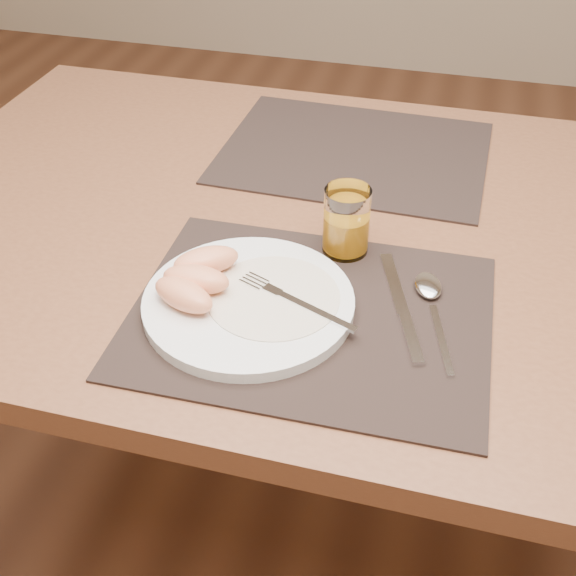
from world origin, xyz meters
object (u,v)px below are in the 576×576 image
at_px(plate, 249,303).
at_px(juice_glass, 346,224).
at_px(placemat_near, 310,315).
at_px(table, 328,265).
at_px(knife, 404,314).
at_px(spoon, 430,293).
at_px(placemat_far, 354,152).
at_px(fork, 287,298).

relative_size(plate, juice_glass, 2.77).
bearing_deg(placemat_near, table, 95.83).
height_order(knife, spoon, spoon).
bearing_deg(spoon, placemat_far, 114.79).
height_order(spoon, juice_glass, juice_glass).
distance_m(placemat_far, plate, 0.45).
distance_m(placemat_near, spoon, 0.16).
bearing_deg(fork, placemat_near, -4.99).
relative_size(plate, knife, 1.27).
bearing_deg(fork, spoon, 22.34).
bearing_deg(table, placemat_near, -84.17).
distance_m(placemat_far, spoon, 0.40).
xyz_separation_m(table, knife, (0.14, -0.19, 0.09)).
height_order(knife, juice_glass, juice_glass).
height_order(table, knife, knife).
bearing_deg(table, fork, -92.23).
bearing_deg(placemat_near, spoon, 27.44).
relative_size(placemat_far, plate, 1.67).
bearing_deg(knife, table, 125.24).
bearing_deg(knife, plate, -169.96).
bearing_deg(placemat_near, juice_glass, 84.34).
height_order(plate, knife, plate).
bearing_deg(plate, juice_glass, 58.95).
xyz_separation_m(table, juice_glass, (0.04, -0.07, 0.13)).
height_order(placemat_near, fork, fork).
bearing_deg(juice_glass, table, 117.25).
height_order(placemat_far, plate, plate).
distance_m(table, placemat_far, 0.24).
relative_size(table, placemat_far, 3.11).
bearing_deg(placemat_far, juice_glass, -81.89).
relative_size(table, placemat_near, 3.11).
relative_size(fork, knife, 0.79).
bearing_deg(juice_glass, knife, -50.65).
relative_size(fork, spoon, 0.88).
xyz_separation_m(knife, juice_glass, (-0.10, 0.12, 0.04)).
height_order(table, placemat_near, placemat_near).
bearing_deg(plate, fork, 12.65).
height_order(table, plate, plate).
distance_m(plate, knife, 0.20).
bearing_deg(fork, knife, 9.16).
xyz_separation_m(fork, juice_glass, (0.05, 0.15, 0.03)).
distance_m(table, knife, 0.25).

